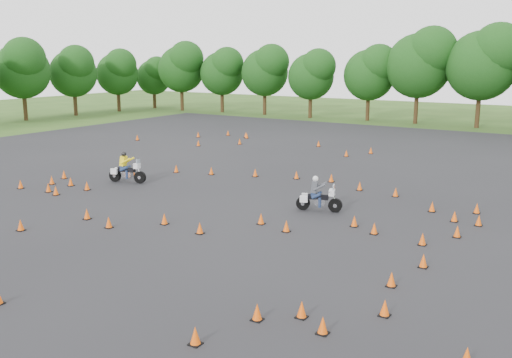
{
  "coord_description": "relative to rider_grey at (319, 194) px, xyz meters",
  "views": [
    {
      "loc": [
        14.12,
        -18.42,
        6.94
      ],
      "look_at": [
        0.0,
        4.0,
        1.2
      ],
      "focal_mm": 40.0,
      "sensor_mm": 36.0,
      "label": 1
    }
  ],
  "objects": [
    {
      "name": "ground",
      "position": [
        -3.16,
        -4.38,
        -0.82
      ],
      "size": [
        140.0,
        140.0,
        0.0
      ],
      "primitive_type": "plane",
      "color": "#2D5119",
      "rests_on": "ground"
    },
    {
      "name": "traffic_cones",
      "position": [
        -3.28,
        1.12,
        -0.59
      ],
      "size": [
        36.7,
        32.88,
        0.45
      ],
      "color": "#F4560A",
      "rests_on": "asphalt_pad"
    },
    {
      "name": "rider_grey",
      "position": [
        0.0,
        0.0,
        0.0
      ],
      "size": [
        2.21,
        1.22,
        1.63
      ],
      "primitive_type": null,
      "rotation": [
        0.0,
        0.0,
        0.29
      ],
      "color": "#43454B",
      "rests_on": "ground"
    },
    {
      "name": "rider_yellow",
      "position": [
        -11.72,
        -0.3,
        0.05
      ],
      "size": [
        2.34,
        1.23,
        1.72
      ],
      "primitive_type": null,
      "rotation": [
        0.0,
        0.0,
        0.26
      ],
      "color": "yellow",
      "rests_on": "ground"
    },
    {
      "name": "asphalt_pad",
      "position": [
        -3.16,
        1.62,
        -0.81
      ],
      "size": [
        62.0,
        62.0,
        0.0
      ],
      "primitive_type": "plane",
      "color": "black",
      "rests_on": "ground"
    },
    {
      "name": "treeline",
      "position": [
        -0.35,
        30.39,
        3.76
      ],
      "size": [
        87.41,
        32.5,
        10.48
      ],
      "color": "#153F12",
      "rests_on": "ground"
    }
  ]
}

